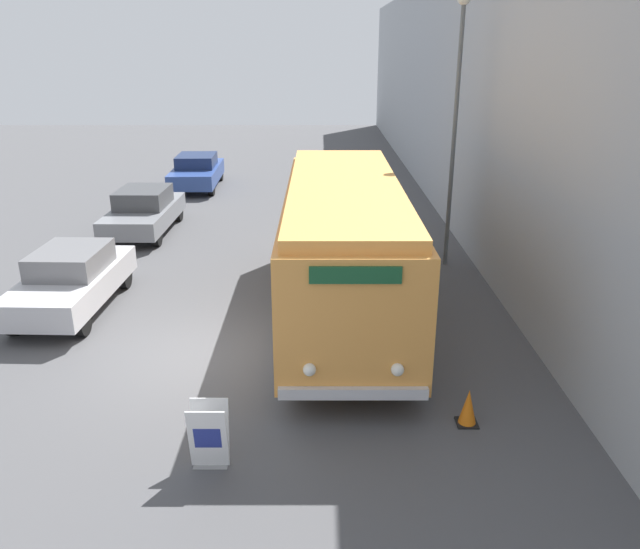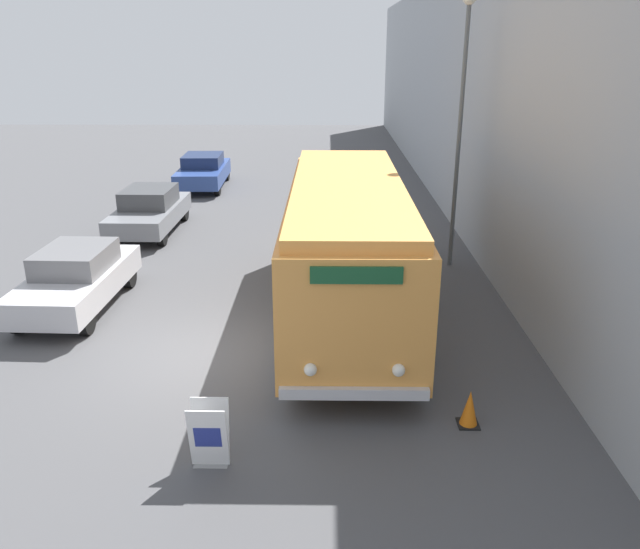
# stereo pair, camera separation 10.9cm
# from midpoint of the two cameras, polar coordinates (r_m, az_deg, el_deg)

# --- Properties ---
(ground_plane) EXTENTS (80.00, 80.00, 0.00)m
(ground_plane) POSITION_cam_midpoint_polar(r_m,az_deg,el_deg) (13.34, -10.96, -7.29)
(ground_plane) COLOR #4C4C4F
(building_wall_right) EXTENTS (0.30, 60.00, 8.69)m
(building_wall_right) POSITION_cam_midpoint_polar(r_m,az_deg,el_deg) (22.13, 13.39, 15.22)
(building_wall_right) COLOR #9EA3A8
(building_wall_right) RESTS_ON ground_plane
(vintage_bus) EXTENTS (2.64, 9.47, 3.20)m
(vintage_bus) POSITION_cam_midpoint_polar(r_m,az_deg,el_deg) (14.43, 2.73, 3.03)
(vintage_bus) COLOR black
(vintage_bus) RESTS_ON ground_plane
(sign_board) EXTENTS (0.58, 0.40, 1.07)m
(sign_board) POSITION_cam_midpoint_polar(r_m,az_deg,el_deg) (9.89, -9.78, -14.31)
(sign_board) COLOR gray
(sign_board) RESTS_ON ground_plane
(streetlamp) EXTENTS (0.36, 0.36, 7.40)m
(streetlamp) POSITION_cam_midpoint_polar(r_m,az_deg,el_deg) (17.83, 13.03, 15.31)
(streetlamp) COLOR #595E60
(streetlamp) RESTS_ON ground_plane
(parked_car_near) EXTENTS (1.92, 4.35, 1.51)m
(parked_car_near) POSITION_cam_midpoint_polar(r_m,az_deg,el_deg) (16.22, -21.19, -0.30)
(parked_car_near) COLOR black
(parked_car_near) RESTS_ON ground_plane
(parked_car_mid) EXTENTS (1.92, 4.50, 1.51)m
(parked_car_mid) POSITION_cam_midpoint_polar(r_m,az_deg,el_deg) (22.24, -15.18, 5.69)
(parked_car_mid) COLOR black
(parked_car_mid) RESTS_ON ground_plane
(parked_car_far) EXTENTS (2.07, 4.63, 1.48)m
(parked_car_far) POSITION_cam_midpoint_polar(r_m,az_deg,el_deg) (28.97, -10.52, 9.29)
(parked_car_far) COLOR black
(parked_car_far) RESTS_ON ground_plane
(traffic_cone) EXTENTS (0.36, 0.36, 0.65)m
(traffic_cone) POSITION_cam_midpoint_polar(r_m,az_deg,el_deg) (11.06, 13.79, -11.81)
(traffic_cone) COLOR black
(traffic_cone) RESTS_ON ground_plane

